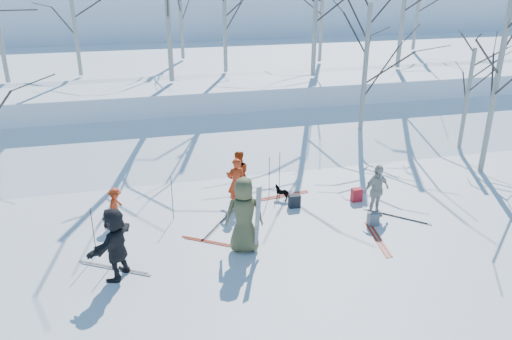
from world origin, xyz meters
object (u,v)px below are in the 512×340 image
object	(u,v)px
skier_redor_behind	(238,175)
skier_cream_east	(376,190)
backpack_red	(357,195)
skier_red_north	(236,183)
backpack_dark	(294,201)
skier_grey_west	(115,243)
skier_red_seated	(116,205)
dog	(283,192)
skier_olive_center	(244,215)
backpack_grey	(373,219)

from	to	relation	value
skier_redor_behind	skier_cream_east	distance (m)	4.24
skier_redor_behind	backpack_red	xyz separation A→B (m)	(3.54, -1.15, -0.57)
skier_red_north	backpack_red	xyz separation A→B (m)	(3.71, -0.58, -0.57)
skier_redor_behind	backpack_dark	world-z (taller)	skier_redor_behind
skier_cream_east	skier_grey_west	world-z (taller)	skier_grey_west
skier_redor_behind	skier_grey_west	xyz separation A→B (m)	(-3.67, -3.56, 0.11)
backpack_red	skier_grey_west	bearing A→B (deg)	-161.48
skier_red_seated	backpack_dark	world-z (taller)	skier_red_seated
skier_grey_west	backpack_dark	bearing A→B (deg)	146.59
dog	skier_redor_behind	bearing A→B (deg)	-72.13
skier_red_seated	skier_olive_center	bearing A→B (deg)	-106.18
backpack_dark	skier_grey_west	bearing A→B (deg)	-154.32
skier_olive_center	dog	bearing A→B (deg)	-112.95
skier_red_seated	skier_redor_behind	bearing A→B (deg)	-58.28
skier_red_seated	skier_grey_west	size ratio (longest dim) A/B	0.59
skier_cream_east	backpack_red	size ratio (longest dim) A/B	3.73
skier_red_north	backpack_grey	size ratio (longest dim) A/B	4.10
backpack_grey	backpack_dark	distance (m)	2.44
skier_red_seated	backpack_dark	bearing A→B (deg)	-73.18
skier_red_north	skier_olive_center	bearing A→B (deg)	77.57
skier_red_seated	skier_cream_east	distance (m)	7.51
dog	backpack_red	bearing A→B (deg)	109.42
skier_red_seated	skier_grey_west	world-z (taller)	skier_grey_west
skier_olive_center	skier_grey_west	distance (m)	3.19
skier_red_seated	backpack_red	distance (m)	7.27
skier_grey_west	dog	size ratio (longest dim) A/B	3.28
skier_grey_west	skier_cream_east	bearing A→B (deg)	131.98
skier_redor_behind	skier_red_north	bearing A→B (deg)	73.85
backpack_red	backpack_dark	bearing A→B (deg)	177.72
skier_cream_east	backpack_red	distance (m)	1.14
skier_red_north	backpack_red	bearing A→B (deg)	166.24
backpack_red	backpack_grey	world-z (taller)	backpack_red
skier_olive_center	dog	world-z (taller)	skier_olive_center
skier_grey_west	skier_olive_center	bearing A→B (deg)	128.88
backpack_red	skier_red_north	bearing A→B (deg)	171.19
dog	backpack_dark	size ratio (longest dim) A/B	1.36
skier_red_seated	dog	distance (m)	5.07
skier_olive_center	skier_red_seated	size ratio (longest dim) A/B	1.91
backpack_grey	backpack_red	bearing A→B (deg)	82.13
skier_olive_center	skier_redor_behind	world-z (taller)	skier_olive_center
skier_olive_center	skier_cream_east	bearing A→B (deg)	-154.94
skier_olive_center	backpack_dark	distance (m)	3.00
skier_grey_west	backpack_red	xyz separation A→B (m)	(7.21, 2.41, -0.68)
skier_grey_west	skier_red_north	bearing A→B (deg)	161.49
skier_olive_center	backpack_grey	bearing A→B (deg)	-162.32
skier_redor_behind	skier_grey_west	world-z (taller)	skier_grey_west
backpack_grey	skier_redor_behind	bearing A→B (deg)	140.69
backpack_grey	backpack_dark	bearing A→B (deg)	137.48
skier_olive_center	backpack_dark	size ratio (longest dim) A/B	5.02
skier_red_north	dog	xyz separation A→B (m)	(1.51, 0.12, -0.55)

